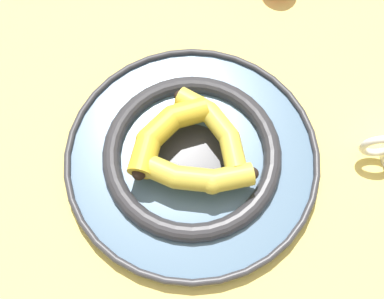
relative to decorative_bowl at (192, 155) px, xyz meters
name	(u,v)px	position (x,y,z in m)	size (l,w,h in m)	color
ground_plane	(180,151)	(-0.01, 0.02, -0.01)	(2.80, 2.80, 0.00)	#E5CC6B
decorative_bowl	(192,155)	(0.00, 0.00, 0.00)	(0.39, 0.39, 0.03)	slate
banana_a	(166,130)	(-0.02, 0.04, 0.04)	(0.17, 0.08, 0.04)	gold
banana_b	(193,175)	(-0.03, -0.04, 0.04)	(0.15, 0.14, 0.03)	gold
banana_c	(217,128)	(0.05, 0.00, 0.03)	(0.05, 0.17, 0.03)	gold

